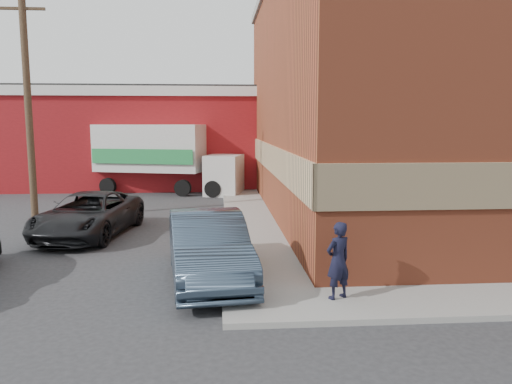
# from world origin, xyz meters

# --- Properties ---
(ground) EXTENTS (90.00, 90.00, 0.00)m
(ground) POSITION_xyz_m (0.00, 0.00, 0.00)
(ground) COLOR #28282B
(ground) RESTS_ON ground
(brick_building) EXTENTS (14.25, 18.25, 9.36)m
(brick_building) POSITION_xyz_m (8.50, 9.00, 4.68)
(brick_building) COLOR #9B4128
(brick_building) RESTS_ON ground
(sidewalk_west) EXTENTS (1.80, 18.00, 0.12)m
(sidewalk_west) POSITION_xyz_m (0.60, 9.00, 0.06)
(sidewalk_west) COLOR gray
(sidewalk_west) RESTS_ON ground
(warehouse) EXTENTS (16.30, 8.30, 5.60)m
(warehouse) POSITION_xyz_m (-6.00, 20.00, 2.81)
(warehouse) COLOR maroon
(warehouse) RESTS_ON ground
(utility_pole) EXTENTS (2.00, 0.26, 9.00)m
(utility_pole) POSITION_xyz_m (-7.50, 9.00, 4.75)
(utility_pole) COLOR brown
(utility_pole) RESTS_ON ground
(man) EXTENTS (0.68, 0.60, 1.57)m
(man) POSITION_xyz_m (1.83, -0.67, 0.91)
(man) COLOR black
(man) RESTS_ON sidewalk_south
(sedan) EXTENTS (2.23, 4.94, 1.57)m
(sedan) POSITION_xyz_m (-0.80, 1.08, 0.79)
(sedan) COLOR #303F50
(sedan) RESTS_ON ground
(suv_a) EXTENTS (3.11, 5.33, 1.39)m
(suv_a) POSITION_xyz_m (-4.74, 5.99, 0.70)
(suv_a) COLOR black
(suv_a) RESTS_ON ground
(box_truck) EXTENTS (7.48, 3.98, 3.54)m
(box_truck) POSITION_xyz_m (-3.33, 15.81, 2.04)
(box_truck) COLOR silver
(box_truck) RESTS_ON ground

